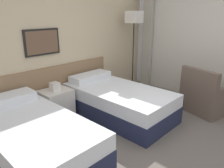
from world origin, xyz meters
TOP-DOWN VIEW (x-y plane):
  - ground_plane at (0.00, 0.00)m, footprint 16.00×16.00m
  - wall_headboard at (-0.03, 2.25)m, footprint 10.00×0.10m
  - bed_near_door at (-1.27, 1.22)m, footprint 1.04×1.96m
  - bed_near_window at (0.37, 1.22)m, footprint 1.04×1.96m
  - nightstand at (-0.45, 1.92)m, footprint 0.50×0.44m
  - floor_lamp at (1.58, 1.83)m, footprint 0.29×0.29m
  - armchair at (1.66, 0.11)m, footprint 0.95×0.92m

SIDE VIEW (x-z plane):
  - ground_plane at x=0.00m, z-range 0.00..0.00m
  - nightstand at x=-0.45m, z-range -0.06..0.59m
  - bed_near_door at x=-1.27m, z-range -0.06..0.59m
  - bed_near_window at x=0.37m, z-range -0.06..0.59m
  - armchair at x=1.66m, z-range -0.16..0.69m
  - wall_headboard at x=-0.03m, z-range -0.05..2.65m
  - floor_lamp at x=1.58m, z-range 0.67..2.49m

